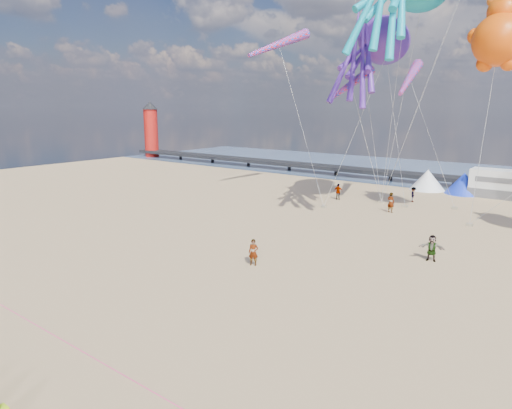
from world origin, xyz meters
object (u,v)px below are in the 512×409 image
(beachgoer_4, at_px, (432,248))
(sandbag_d, at_px, (454,208))
(beachgoer_2, at_px, (413,195))
(beachgoer_5, at_px, (391,202))
(lighthouse, at_px, (151,133))
(sandbag_b, at_px, (405,206))
(kite_octopus_purple, at_px, (384,41))
(windsock_left, at_px, (279,44))
(tent_white, at_px, (427,180))
(motorhome_0, at_px, (504,184))
(tent_blue, at_px, (464,183))
(windsock_mid, at_px, (409,78))
(sandbag_a, at_px, (324,207))
(windsock_right, at_px, (351,84))
(beachgoer_3, at_px, (338,192))
(sandbag_c, at_px, (469,225))
(sandbag_e, at_px, (381,202))
(standing_person, at_px, (253,252))
(kite_teddy_orange, at_px, (499,40))

(beachgoer_4, xyz_separation_m, sandbag_d, (-2.87, 16.49, -0.73))
(beachgoer_2, relative_size, beachgoer_4, 0.91)
(beachgoer_5, bearing_deg, lighthouse, -8.39)
(beachgoer_4, bearing_deg, sandbag_b, 105.58)
(kite_octopus_purple, distance_m, windsock_left, 10.80)
(tent_white, xyz_separation_m, beachgoer_4, (8.25, -25.25, -0.36))
(lighthouse, height_order, motorhome_0, lighthouse)
(motorhome_0, xyz_separation_m, tent_blue, (-4.00, 0.00, -0.30))
(windsock_mid, bearing_deg, tent_blue, 68.44)
(sandbag_a, xyz_separation_m, windsock_right, (2.24, 0.20, 11.41))
(beachgoer_2, distance_m, beachgoer_4, 18.87)
(tent_white, relative_size, beachgoer_5, 2.13)
(sandbag_b, distance_m, windsock_left, 20.79)
(beachgoer_3, bearing_deg, windsock_left, 2.94)
(sandbag_d, relative_size, windsock_left, 0.06)
(beachgoer_5, bearing_deg, beachgoer_2, -80.81)
(beachgoer_3, distance_m, sandbag_c, 14.01)
(tent_blue, distance_m, beachgoer_2, 8.35)
(sandbag_e, bearing_deg, beachgoer_3, -166.55)
(beachgoer_4, xyz_separation_m, windsock_right, (-10.78, 9.56, 10.68))
(beachgoer_4, bearing_deg, sandbag_c, 80.99)
(sandbag_b, bearing_deg, windsock_left, -169.14)
(tent_white, bearing_deg, windsock_left, -131.64)
(windsock_mid, bearing_deg, standing_person, -100.65)
(motorhome_0, bearing_deg, sandbag_c, -89.76)
(kite_teddy_orange, distance_m, windsock_mid, 8.83)
(beachgoer_4, relative_size, sandbag_d, 3.37)
(tent_blue, height_order, sandbag_d, tent_blue)
(sandbag_c, bearing_deg, beachgoer_2, 135.84)
(lighthouse, distance_m, sandbag_c, 64.94)
(beachgoer_5, relative_size, kite_teddy_orange, 0.29)
(sandbag_d, bearing_deg, beachgoer_3, -166.20)
(beachgoer_4, relative_size, beachgoer_5, 0.90)
(windsock_left, relative_size, windsock_mid, 1.13)
(standing_person, relative_size, sandbag_a, 3.30)
(beachgoer_3, xyz_separation_m, sandbag_a, (0.79, -4.44, -0.74))
(tent_blue, xyz_separation_m, sandbag_d, (1.38, -8.76, -1.09))
(tent_white, distance_m, sandbag_b, 11.04)
(kite_teddy_orange, relative_size, windsock_right, 1.15)
(tent_blue, distance_m, sandbag_d, 8.93)
(beachgoer_2, xyz_separation_m, beachgoer_5, (-0.03, -5.97, 0.17))
(standing_person, relative_size, sandbag_c, 3.30)
(sandbag_b, bearing_deg, kite_teddy_orange, -28.08)
(sandbag_b, xyz_separation_m, sandbag_e, (-2.62, 0.49, 0.00))
(windsock_left, bearing_deg, sandbag_a, -0.37)
(windsock_mid, bearing_deg, beachgoer_5, -98.94)
(standing_person, distance_m, sandbag_a, 17.54)
(beachgoer_2, distance_m, kite_octopus_purple, 15.45)
(beachgoer_4, bearing_deg, sandbag_a, 134.28)
(beachgoer_5, bearing_deg, sandbag_a, 29.49)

